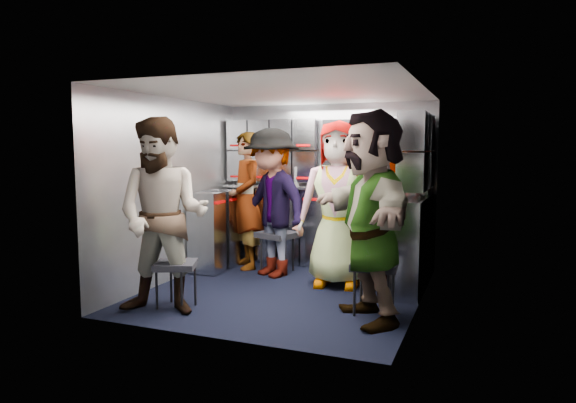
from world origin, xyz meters
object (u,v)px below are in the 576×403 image
(jump_seat_mid_right, at_px, (383,249))
(attendant_arc_c, at_px, (338,204))
(attendant_arc_b, at_px, (271,203))
(attendant_arc_e, at_px, (371,216))
(jump_seat_mid_left, at_px, (277,237))
(jump_seat_center, at_px, (342,243))
(jump_seat_near_right, at_px, (374,268))
(attendant_arc_d, at_px, (380,204))
(attendant_standing, at_px, (246,201))
(attendant_arc_a, at_px, (163,216))
(jump_seat_near_left, at_px, (176,267))

(jump_seat_mid_right, bearing_deg, attendant_arc_c, -144.05)
(attendant_arc_b, height_order, attendant_arc_e, attendant_arc_e)
(jump_seat_mid_left, bearing_deg, attendant_arc_c, -19.56)
(attendant_arc_e, bearing_deg, jump_seat_mid_right, 152.39)
(jump_seat_center, bearing_deg, jump_seat_near_right, -59.84)
(attendant_arc_e, bearing_deg, attendant_arc_d, 153.39)
(attendant_standing, height_order, attendant_arc_a, attendant_arc_a)
(jump_seat_near_right, height_order, attendant_arc_e, attendant_arc_e)
(attendant_arc_a, bearing_deg, jump_seat_center, 40.33)
(jump_seat_center, distance_m, attendant_standing, 1.40)
(attendant_arc_b, bearing_deg, jump_seat_center, 31.00)
(jump_seat_center, bearing_deg, jump_seat_mid_right, 17.48)
(jump_seat_mid_right, xyz_separation_m, attendant_arc_c, (-0.44, -0.32, 0.53))
(jump_seat_mid_right, relative_size, attendant_arc_a, 0.24)
(attendant_arc_a, xyz_separation_m, attendant_arc_e, (1.81, 0.51, 0.03))
(jump_seat_near_left, distance_m, attendant_arc_b, 1.59)
(attendant_standing, relative_size, attendant_arc_b, 0.98)
(jump_seat_near_right, relative_size, attendant_arc_c, 0.27)
(jump_seat_near_left, height_order, attendant_arc_a, attendant_arc_a)
(jump_seat_near_left, xyz_separation_m, jump_seat_mid_left, (0.37, 1.65, 0.05))
(attendant_standing, bearing_deg, attendant_arc_c, 30.80)
(attendant_arc_b, distance_m, attendant_arc_e, 1.84)
(jump_seat_center, distance_m, jump_seat_mid_right, 0.46)
(jump_seat_near_right, bearing_deg, jump_seat_mid_right, 97.46)
(attendant_arc_c, bearing_deg, jump_seat_mid_right, 30.37)
(jump_seat_mid_left, xyz_separation_m, attendant_arc_d, (1.29, -0.17, 0.47))
(jump_seat_near_left, bearing_deg, attendant_arc_c, 47.71)
(jump_seat_near_left, distance_m, attendant_arc_d, 2.29)
(attendant_arc_a, bearing_deg, attendant_standing, 78.85)
(attendant_standing, distance_m, attendant_arc_e, 2.37)
(attendant_arc_e, bearing_deg, jump_seat_center, 172.20)
(attendant_standing, bearing_deg, jump_seat_center, 38.23)
(jump_seat_mid_right, distance_m, attendant_arc_b, 1.40)
(attendant_standing, distance_m, attendant_arc_b, 0.53)
(attendant_arc_c, height_order, attendant_arc_d, same)
(jump_seat_mid_right, distance_m, attendant_arc_d, 0.56)
(jump_seat_mid_left, relative_size, jump_seat_center, 0.98)
(jump_seat_mid_left, height_order, jump_seat_center, jump_seat_center)
(jump_seat_center, xyz_separation_m, attendant_arc_b, (-0.86, -0.06, 0.43))
(attendant_arc_b, relative_size, attendant_arc_c, 0.96)
(attendant_arc_b, bearing_deg, jump_seat_near_right, -6.31)
(jump_seat_near_right, distance_m, attendant_standing, 2.31)
(attendant_arc_a, height_order, attendant_arc_b, attendant_arc_a)
(jump_seat_near_left, xyz_separation_m, jump_seat_center, (1.22, 1.52, 0.05))
(attendant_arc_b, relative_size, attendant_arc_e, 0.94)
(jump_seat_near_right, bearing_deg, attendant_standing, 147.28)
(attendant_standing, distance_m, attendant_arc_d, 1.77)
(jump_seat_near_left, height_order, jump_seat_mid_right, jump_seat_near_left)
(attendant_arc_a, distance_m, attendant_arc_d, 2.35)
(attendant_arc_a, bearing_deg, jump_seat_near_left, 75.99)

